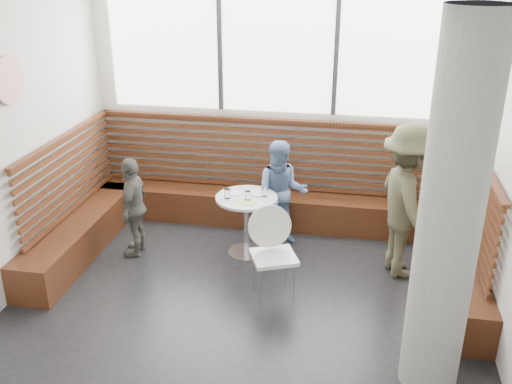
% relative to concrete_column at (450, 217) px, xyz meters
% --- Properties ---
extents(room, '(5.00, 5.00, 3.20)m').
position_rel_concrete_column_xyz_m(room, '(-1.85, 0.60, 0.00)').
color(room, silver).
rests_on(room, ground).
extents(booth, '(5.00, 2.50, 1.44)m').
position_rel_concrete_column_xyz_m(booth, '(-1.85, 2.37, -1.19)').
color(booth, '#3E1E0F').
rests_on(booth, ground).
extents(concrete_column, '(0.50, 0.50, 3.20)m').
position_rel_concrete_column_xyz_m(concrete_column, '(0.00, 0.00, 0.00)').
color(concrete_column, gray).
rests_on(concrete_column, ground).
extents(wall_art, '(0.03, 0.50, 0.50)m').
position_rel_concrete_column_xyz_m(wall_art, '(-4.31, 1.00, 0.70)').
color(wall_art, white).
rests_on(wall_art, room).
extents(cafe_table, '(0.75, 0.75, 0.78)m').
position_rel_concrete_column_xyz_m(cafe_table, '(-2.03, 1.95, -1.04)').
color(cafe_table, silver).
rests_on(cafe_table, ground).
extents(cafe_chair, '(0.48, 0.47, 1.00)m').
position_rel_concrete_column_xyz_m(cafe_chair, '(-1.55, 1.13, -1.01)').
color(cafe_chair, white).
rests_on(cafe_chair, ground).
extents(adult_man, '(0.99, 1.32, 1.82)m').
position_rel_concrete_column_xyz_m(adult_man, '(-0.15, 1.84, -0.69)').
color(adult_man, '#47462F').
rests_on(adult_man, ground).
extents(child_back, '(0.74, 0.62, 1.37)m').
position_rel_concrete_column_xyz_m(child_back, '(-1.66, 2.33, -0.91)').
color(child_back, '#5E78A3').
rests_on(child_back, ground).
extents(child_left, '(0.36, 0.76, 1.26)m').
position_rel_concrete_column_xyz_m(child_left, '(-3.40, 1.73, -0.97)').
color(child_left, '#585750').
rests_on(child_left, ground).
extents(plate_near, '(0.19, 0.19, 0.01)m').
position_rel_concrete_column_xyz_m(plate_near, '(-2.20, 2.03, -0.82)').
color(plate_near, white).
rests_on(plate_near, cafe_table).
extents(plate_far, '(0.20, 0.20, 0.01)m').
position_rel_concrete_column_xyz_m(plate_far, '(-1.92, 2.05, -0.82)').
color(plate_far, white).
rests_on(plate_far, cafe_table).
extents(glass_left, '(0.07, 0.07, 0.12)m').
position_rel_concrete_column_xyz_m(glass_left, '(-2.25, 1.87, -0.77)').
color(glass_left, white).
rests_on(glass_left, cafe_table).
extents(glass_mid, '(0.07, 0.07, 0.11)m').
position_rel_concrete_column_xyz_m(glass_mid, '(-2.00, 1.86, -0.77)').
color(glass_mid, white).
rests_on(glass_mid, cafe_table).
extents(glass_right, '(0.07, 0.07, 0.10)m').
position_rel_concrete_column_xyz_m(glass_right, '(-1.83, 2.01, -0.77)').
color(glass_right, white).
rests_on(glass_right, cafe_table).
extents(menu_card, '(0.22, 0.16, 0.00)m').
position_rel_concrete_column_xyz_m(menu_card, '(-2.02, 1.76, -0.82)').
color(menu_card, '#A5C64C').
rests_on(menu_card, cafe_table).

